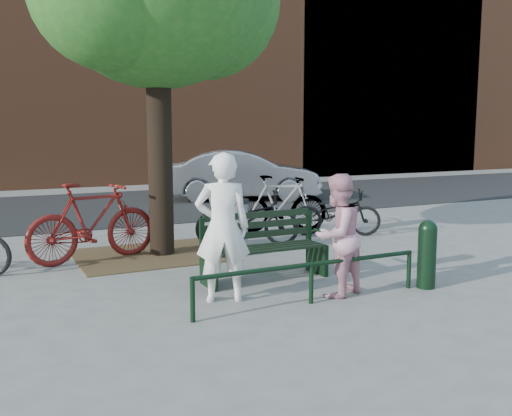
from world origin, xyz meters
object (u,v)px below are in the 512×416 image
person_right (337,235)px  parked_car (244,175)px  bollard (427,252)px  litter_bin (235,227)px  bicycle_c (247,219)px  park_bench (263,245)px  person_left (223,228)px

person_right → parked_car: bearing=-128.3°
bollard → litter_bin: 3.26m
bicycle_c → litter_bin: bearing=159.8°
park_bench → person_right: 1.25m
park_bench → parked_car: parked_car is taller
person_left → parked_car: (4.42, 8.85, -0.18)m
person_left → bicycle_c: bearing=-101.9°
person_left → park_bench: bearing=-123.1°
person_left → person_right: 1.43m
park_bench → litter_bin: park_bench is taller
person_right → bicycle_c: size_ratio=0.83×
bollard → litter_bin: (-1.43, 2.93, -0.01)m
park_bench → person_left: size_ratio=0.96×
park_bench → bollard: 2.20m
park_bench → bicycle_c: bearing=69.9°
person_right → bollard: size_ratio=1.70×
litter_bin → parked_car: parked_car is taller
parked_car → park_bench: bearing=179.0°
bicycle_c → parked_car: size_ratio=0.42×
person_right → bollard: (1.26, -0.23, -0.28)m
person_left → bicycle_c: (1.68, 2.83, -0.41)m
park_bench → bicycle_c: (0.78, 2.12, 0.01)m
park_bench → bicycle_c: size_ratio=0.94×
person_right → bicycle_c: (0.31, 3.25, -0.28)m
person_left → bollard: size_ratio=2.00×
person_right → litter_bin: (-0.18, 2.69, -0.30)m
person_right → bicycle_c: 3.28m
person_left → person_right: bearing=-178.4°
bicycle_c → person_left: bearing=170.3°
park_bench → parked_car: (3.52, 8.15, 0.25)m
park_bench → bicycle_c: same height
person_right → bollard: person_right is taller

